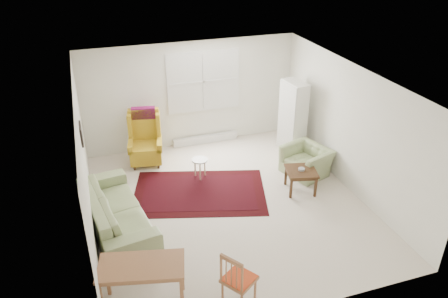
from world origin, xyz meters
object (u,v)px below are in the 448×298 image
object	(u,v)px
sofa	(115,204)
desk_chair	(239,278)
stool	(200,168)
desk	(143,285)
cabinet	(293,117)
wingback_chair	(145,139)
armchair	(306,158)
coffee_table	(300,180)

from	to	relation	value
sofa	desk_chair	distance (m)	2.75
stool	desk	size ratio (longest dim) A/B	0.38
cabinet	desk	xyz separation A→B (m)	(-4.03, -3.61, -0.48)
desk_chair	wingback_chair	bearing A→B (deg)	-26.65
wingback_chair	desk	size ratio (longest dim) A/B	1.05
sofa	desk_chair	xyz separation A→B (m)	(1.45, -2.34, -0.01)
wingback_chair	stool	distance (m)	1.43
sofa	armchair	xyz separation A→B (m)	(4.05, 0.61, -0.11)
coffee_table	stool	world-z (taller)	coffee_table
wingback_chair	desk_chair	xyz separation A→B (m)	(0.59, -4.44, -0.15)
stool	armchair	bearing A→B (deg)	-13.17
coffee_table	desk	size ratio (longest dim) A/B	0.50
coffee_table	sofa	bearing A→B (deg)	-179.71
coffee_table	desk_chair	distance (m)	3.21
armchair	stool	bearing A→B (deg)	-122.45
wingback_chair	cabinet	size ratio (longest dim) A/B	0.72
sofa	desk_chair	bearing A→B (deg)	-157.21
sofa	desk	size ratio (longest dim) A/B	2.00
armchair	coffee_table	bearing A→B (deg)	-55.58
wingback_chair	coffee_table	bearing A→B (deg)	-26.39
stool	desk_chair	distance (m)	3.49
sofa	coffee_table	distance (m)	3.62
stool	coffee_table	bearing A→B (deg)	-31.83
armchair	stool	distance (m)	2.28
wingback_chair	desk_chair	size ratio (longest dim) A/B	1.31
desk	desk_chair	size ratio (longest dim) A/B	1.25
armchair	stool	world-z (taller)	armchair
armchair	desk	size ratio (longest dim) A/B	0.79
sofa	cabinet	size ratio (longest dim) A/B	1.37
armchair	desk	bearing A→B (deg)	-75.74
armchair	cabinet	bearing A→B (deg)	152.42
coffee_table	desk_chair	world-z (taller)	desk_chair
stool	cabinet	bearing A→B (deg)	12.50
armchair	desk	distance (m)	4.65
desk_chair	desk	bearing A→B (deg)	39.32
cabinet	desk	world-z (taller)	cabinet
sofa	coffee_table	bearing A→B (deg)	-98.67
armchair	desk_chair	xyz separation A→B (m)	(-2.60, -2.95, 0.11)
armchair	desk_chair	distance (m)	3.93
sofa	wingback_chair	distance (m)	2.27
wingback_chair	armchair	bearing A→B (deg)	-14.43
sofa	cabinet	xyz separation A→B (m)	(4.20, 1.65, 0.38)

